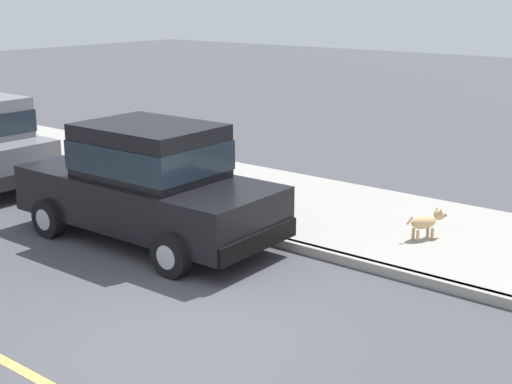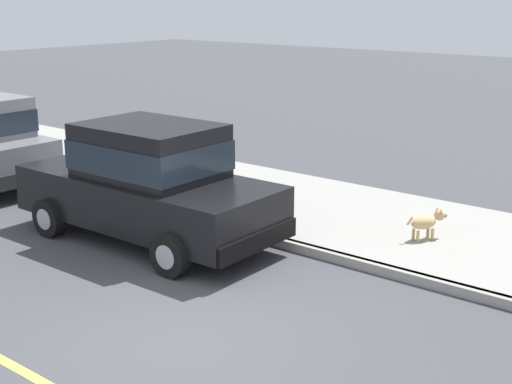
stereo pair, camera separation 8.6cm
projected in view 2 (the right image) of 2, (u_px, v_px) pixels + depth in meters
ground_plane at (175, 335)px, 8.28m from camera, size 80.00×80.00×0.00m
curb at (325, 254)px, 10.67m from camera, size 0.16×64.00×0.14m
sidewalk at (383, 225)px, 12.02m from camera, size 3.60×64.00×0.14m
car_black_sedan at (148, 181)px, 11.24m from camera, size 2.07×4.62×1.92m
dog_tan at (427, 222)px, 11.03m from camera, size 0.68×0.44×0.49m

